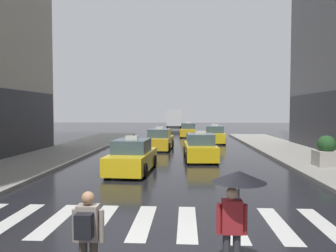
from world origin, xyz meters
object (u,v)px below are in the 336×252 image
taxi_lead (132,157)px  planter_mid_block (326,152)px  pedestrian_with_umbrella (236,195)px  taxi_fifth (189,131)px  taxi_fourth (215,135)px  taxi_second (200,148)px  box_truck (174,119)px  taxi_third (160,140)px  pedestrian_with_backpack (88,232)px

taxi_lead → planter_mid_block: 10.04m
taxi_lead → pedestrian_with_umbrella: pedestrian_with_umbrella is taller
taxi_fifth → pedestrian_with_umbrella: (0.58, -31.92, 0.79)m
taxi_fifth → taxi_fourth: bearing=-71.3°
taxi_lead → planter_mid_block: bearing=7.8°
taxi_second → box_truck: size_ratio=0.61×
taxi_third → taxi_fourth: same height
taxi_second → pedestrian_with_backpack: 14.69m
taxi_fourth → taxi_second: bearing=-99.8°
taxi_fourth → pedestrian_with_umbrella: size_ratio=2.38×
taxi_third → pedestrian_with_backpack: bearing=-88.8°
box_truck → pedestrian_with_backpack: size_ratio=4.59×
taxi_fifth → taxi_lead: bearing=-97.7°
pedestrian_with_backpack → pedestrian_with_umbrella: bearing=10.9°
taxi_fifth → planter_mid_block: bearing=-71.4°
taxi_lead → pedestrian_with_backpack: taxi_lead is taller
taxi_fifth → box_truck: 12.87m
taxi_second → taxi_fourth: (1.87, 10.75, 0.00)m
taxi_third → box_truck: size_ratio=0.61×
taxi_second → taxi_fourth: bearing=80.2°
planter_mid_block → taxi_lead: bearing=-172.2°
taxi_fourth → pedestrian_with_umbrella: bearing=-94.3°
taxi_fifth → pedestrian_with_umbrella: bearing=-89.0°
taxi_second → pedestrian_with_backpack: size_ratio=2.79×
taxi_lead → box_truck: 34.74m
taxi_fourth → box_truck: size_ratio=0.61×
taxi_lead → taxi_fifth: bearing=82.3°
taxi_lead → box_truck: (0.82, 34.71, 1.13)m
taxi_third → taxi_fifth: (2.38, 12.74, 0.00)m
taxi_second → box_truck: bearing=95.1°
box_truck → pedestrian_with_umbrella: bearing=-86.5°
pedestrian_with_umbrella → taxi_third: bearing=98.8°
box_truck → pedestrian_with_backpack: (0.19, -45.05, -0.88)m
taxi_lead → planter_mid_block: size_ratio=2.89×
taxi_second → taxi_third: 5.97m
taxi_fourth → box_truck: box_truck is taller
taxi_third → box_truck: 25.40m
taxi_fifth → planter_mid_block: (6.98, -20.72, 0.15)m
box_truck → taxi_fourth: bearing=-77.0°
planter_mid_block → box_truck: bearing=105.3°
taxi_lead → taxi_second: 5.44m
taxi_fifth → planter_mid_block: 21.86m
taxi_fourth → taxi_fifth: (-2.43, 7.19, 0.00)m
box_truck → taxi_second: bearing=-84.9°
pedestrian_with_backpack → taxi_lead: bearing=95.6°
taxi_fourth → box_truck: 20.38m
taxi_second → pedestrian_with_umbrella: 14.01m
taxi_third → pedestrian_with_umbrella: pedestrian_with_umbrella is taller
pedestrian_with_backpack → box_truck: bearing=90.2°
taxi_second → pedestrian_with_backpack: (-2.52, -14.47, 0.25)m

